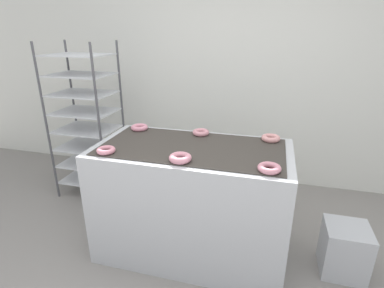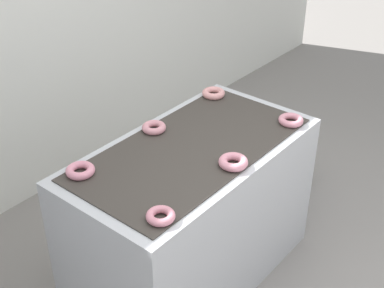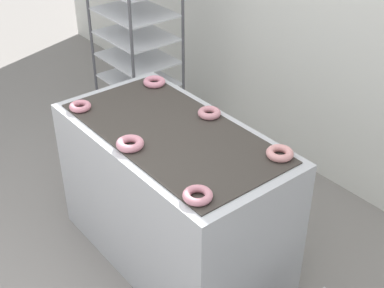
# 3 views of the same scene
# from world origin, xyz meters

# --- Properties ---
(wall_back) EXTENTS (8.00, 0.05, 2.80)m
(wall_back) POSITION_xyz_m (0.00, 2.12, 1.40)
(wall_back) COLOR silver
(wall_back) RESTS_ON ground_plane
(fryer_machine) EXTENTS (1.49, 0.79, 0.94)m
(fryer_machine) POSITION_xyz_m (0.00, 0.64, 0.47)
(fryer_machine) COLOR #B7BABF
(fryer_machine) RESTS_ON ground_plane
(glaze_bin) EXTENTS (0.32, 0.32, 0.40)m
(glaze_bin) POSITION_xyz_m (1.19, 0.69, 0.20)
(glaze_bin) COLOR #B7BABF
(glaze_bin) RESTS_ON ground_plane
(donut_near_left) EXTENTS (0.13, 0.13, 0.04)m
(donut_near_left) POSITION_xyz_m (-0.56, 0.36, 0.96)
(donut_near_left) COLOR pink
(donut_near_left) RESTS_ON fryer_machine
(donut_near_center) EXTENTS (0.15, 0.15, 0.05)m
(donut_near_center) POSITION_xyz_m (-0.01, 0.36, 0.97)
(donut_near_center) COLOR pink
(donut_near_center) RESTS_ON fryer_machine
(donut_near_right) EXTENTS (0.15, 0.15, 0.04)m
(donut_near_right) POSITION_xyz_m (0.58, 0.36, 0.96)
(donut_near_right) COLOR #D08493
(donut_near_right) RESTS_ON fryer_machine
(donut_far_left) EXTENTS (0.15, 0.15, 0.04)m
(donut_far_left) POSITION_xyz_m (-0.56, 0.92, 0.96)
(donut_far_left) COLOR pink
(donut_far_left) RESTS_ON fryer_machine
(donut_far_center) EXTENTS (0.14, 0.14, 0.04)m
(donut_far_center) POSITION_xyz_m (-0.00, 0.93, 0.96)
(donut_far_center) COLOR #D18892
(donut_far_center) RESTS_ON fryer_machine
(donut_far_right) EXTENTS (0.15, 0.15, 0.04)m
(donut_far_right) POSITION_xyz_m (0.57, 0.93, 0.96)
(donut_far_right) COLOR pink
(donut_far_right) RESTS_ON fryer_machine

